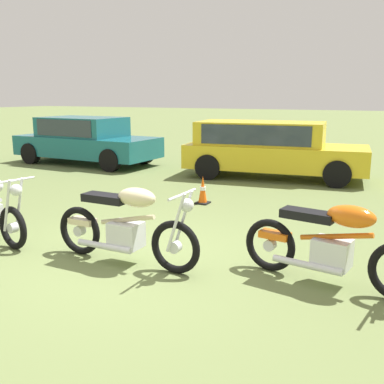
# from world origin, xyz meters

# --- Properties ---
(ground_plane) EXTENTS (120.00, 120.00, 0.00)m
(ground_plane) POSITION_xyz_m (0.00, 0.00, 0.00)
(ground_plane) COLOR olive
(motorcycle_cream) EXTENTS (2.11, 0.64, 1.02)m
(motorcycle_cream) POSITION_xyz_m (0.00, -0.10, 0.50)
(motorcycle_cream) COLOR black
(motorcycle_cream) RESTS_ON ground
(motorcycle_orange) EXTENTS (2.10, 0.67, 1.02)m
(motorcycle_orange) POSITION_xyz_m (2.44, 0.36, 0.48)
(motorcycle_orange) COLOR black
(motorcycle_orange) RESTS_ON ground
(car_teal) EXTENTS (4.56, 2.00, 1.43)m
(car_teal) POSITION_xyz_m (-5.97, 6.32, 0.80)
(car_teal) COLOR #19606B
(car_teal) RESTS_ON ground
(car_yellow) EXTENTS (4.69, 2.30, 1.43)m
(car_yellow) POSITION_xyz_m (-0.23, 6.58, 0.83)
(car_yellow) COLOR gold
(car_yellow) RESTS_ON ground
(traffic_cone) EXTENTS (0.25, 0.25, 0.55)m
(traffic_cone) POSITION_xyz_m (-0.50, 3.23, 0.25)
(traffic_cone) COLOR #EA590F
(traffic_cone) RESTS_ON ground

